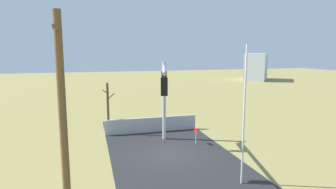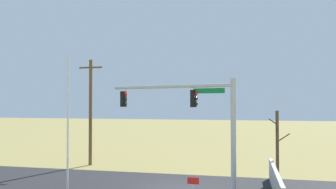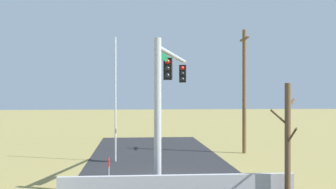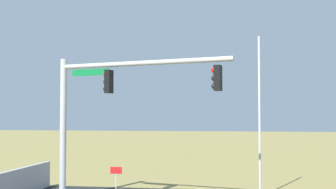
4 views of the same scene
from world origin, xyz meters
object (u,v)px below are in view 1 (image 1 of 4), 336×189
at_px(open_sign, 196,132).
at_px(distant_building, 256,67).
at_px(utility_pole, 64,130).
at_px(bare_tree, 108,108).
at_px(flagpole, 244,116).
at_px(signal_mast, 164,88).

distance_m(open_sign, distant_building, 51.17).
bearing_deg(utility_pole, bare_tree, -9.39).
bearing_deg(flagpole, utility_pole, 107.88).
bearing_deg(open_sign, flagpole, -179.98).
height_order(signal_mast, utility_pole, utility_pole).
bearing_deg(distant_building, signal_mast, 179.10).
xyz_separation_m(flagpole, bare_tree, (10.98, 6.08, -1.39)).
bearing_deg(utility_pole, signal_mast, -32.87).
xyz_separation_m(utility_pole, distant_building, (49.93, -39.34, -1.06)).
bearing_deg(open_sign, bare_tree, 54.24).
xyz_separation_m(utility_pole, bare_tree, (13.66, -2.26, -2.02)).
distance_m(bare_tree, open_sign, 7.60).
height_order(bare_tree, open_sign, bare_tree).
height_order(flagpole, utility_pole, utility_pole).
bearing_deg(utility_pole, flagpole, -72.12).
relative_size(signal_mast, utility_pole, 0.92).
bearing_deg(utility_pole, distant_building, -38.23).
bearing_deg(utility_pole, open_sign, -41.90).
bearing_deg(signal_mast, open_sign, -84.09).
bearing_deg(signal_mast, bare_tree, 37.67).
height_order(signal_mast, bare_tree, signal_mast).
distance_m(utility_pole, distant_building, 63.58).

